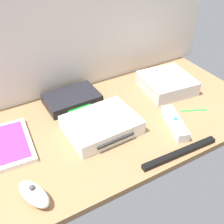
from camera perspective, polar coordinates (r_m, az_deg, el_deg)
name	(u,v)px	position (r cm, az deg, el deg)	size (l,w,h in cm)	color
ground_plane	(112,124)	(89.18, 0.00, -2.55)	(100.00, 48.00, 2.00)	#936D47
game_console	(102,125)	(84.15, -2.14, -2.62)	(21.46, 16.97, 4.40)	white
mini_computer	(167,83)	(104.75, 11.12, 5.84)	(18.87, 18.87, 5.30)	silver
game_case	(6,145)	(85.17, -20.73, -6.30)	(15.07, 20.02, 1.56)	white
network_router	(72,99)	(96.77, -8.17, 2.65)	(18.16, 12.58, 3.40)	black
remote_wand	(175,123)	(87.96, 12.66, -2.19)	(8.20, 15.17, 3.40)	white
remote_nunchuk	(34,194)	(69.64, -15.67, -15.77)	(7.51, 10.90, 5.10)	white
sensor_bar	(180,153)	(79.79, 13.68, -8.12)	(24.00, 1.80, 1.40)	black
stylus_pen	(194,110)	(96.96, 16.36, 0.44)	(0.70, 0.70, 9.00)	green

